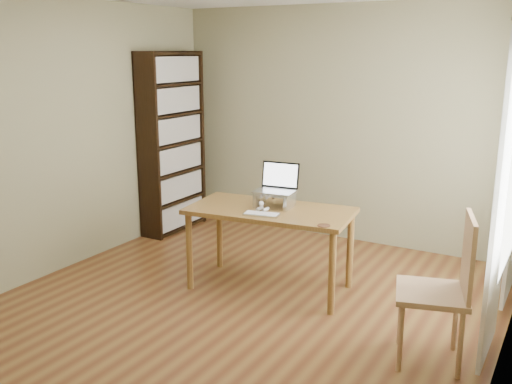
% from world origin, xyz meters
% --- Properties ---
extents(room, '(4.04, 4.54, 2.64)m').
position_xyz_m(room, '(0.03, 0.01, 1.30)').
color(room, '#5A2F17').
rests_on(room, ground).
extents(bookshelf, '(0.30, 0.90, 2.10)m').
position_xyz_m(bookshelf, '(-1.83, 1.55, 1.05)').
color(bookshelf, black).
rests_on(bookshelf, ground).
extents(desk, '(1.51, 0.88, 0.75)m').
position_xyz_m(desk, '(0.01, 0.56, 0.66)').
color(desk, brown).
rests_on(desk, ground).
extents(laptop_stand, '(0.32, 0.25, 0.13)m').
position_xyz_m(laptop_stand, '(0.01, 0.64, 0.83)').
color(laptop_stand, silver).
rests_on(laptop_stand, desk).
extents(laptop, '(0.38, 0.33, 0.25)m').
position_xyz_m(laptop, '(0.01, 0.71, 0.94)').
color(laptop, silver).
rests_on(laptop, laptop_stand).
extents(keyboard, '(0.32, 0.19, 0.02)m').
position_xyz_m(keyboard, '(0.05, 0.34, 0.76)').
color(keyboard, silver).
rests_on(keyboard, desk).
extents(coaster, '(0.10, 0.10, 0.01)m').
position_xyz_m(coaster, '(0.63, 0.33, 0.75)').
color(coaster, '#4F2A1B').
rests_on(coaster, desk).
extents(cat, '(0.24, 0.48, 0.15)m').
position_xyz_m(cat, '(-0.01, 0.68, 0.81)').
color(cat, '#4F493E').
rests_on(cat, desk).
extents(chair, '(0.58, 0.58, 1.06)m').
position_xyz_m(chair, '(1.65, 0.02, 0.58)').
color(chair, tan).
rests_on(chair, ground).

